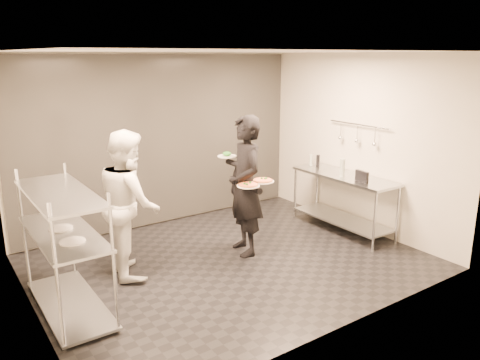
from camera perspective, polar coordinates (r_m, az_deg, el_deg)
room_shell at (r=7.08m, az=-6.56°, el=3.85°), size 5.00×4.00×2.80m
pass_rack at (r=5.45m, az=-20.59°, el=-7.40°), size 0.60×1.60×1.50m
prep_counter at (r=7.67m, az=12.48°, el=-1.51°), size 0.60×1.80×0.92m
utensil_rail at (r=7.65m, az=14.14°, el=5.43°), size 0.07×1.20×0.31m
waiter at (r=6.52m, az=0.63°, el=-0.73°), size 0.62×0.81×1.98m
chef at (r=6.11m, az=-13.31°, el=-2.74°), size 0.89×1.04×1.88m
pizza_plate_near at (r=6.26m, az=1.01°, el=-0.62°), size 0.31×0.31×0.05m
pizza_plate_far at (r=6.43m, az=2.80°, el=-0.08°), size 0.31×0.31×0.05m
salad_plate at (r=6.61m, az=-1.60°, el=3.08°), size 0.27×0.27×0.07m
pos_monitor at (r=7.19m, az=14.63°, el=0.41°), size 0.07×0.24×0.17m
bottle_green at (r=7.43m, az=12.37°, el=1.46°), size 0.08×0.08×0.29m
bottle_clear at (r=8.13m, az=8.66°, el=2.45°), size 0.06×0.06×0.19m
bottle_dark at (r=8.05m, az=9.48°, el=2.33°), size 0.06×0.06×0.20m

